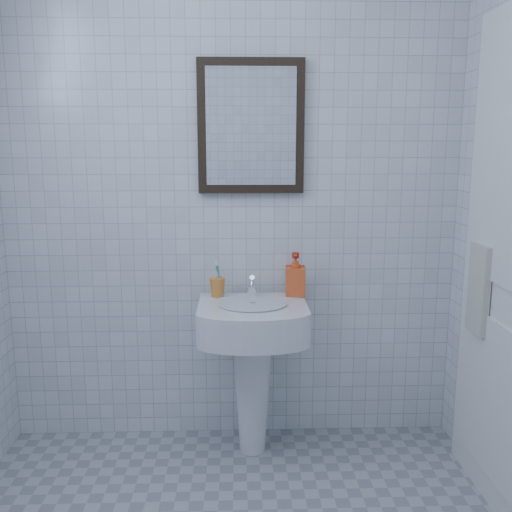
{
  "coord_description": "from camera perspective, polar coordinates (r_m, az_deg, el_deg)",
  "views": [
    {
      "loc": [
        0.02,
        -1.55,
        1.47
      ],
      "look_at": [
        0.11,
        0.86,
        0.99
      ],
      "focal_mm": 40.0,
      "sensor_mm": 36.0,
      "label": 1
    }
  ],
  "objects": [
    {
      "name": "wall_front",
      "position": [
        0.41,
        -5.28,
        -20.65
      ],
      "size": [
        2.2,
        0.02,
        2.5
      ],
      "primitive_type": "cube",
      "color": "silver",
      "rests_on": "ground"
    },
    {
      "name": "soap_dispenser",
      "position": [
        2.73,
        3.95,
        -1.82
      ],
      "size": [
        0.1,
        0.1,
        0.2
      ],
      "primitive_type": "imported",
      "rotation": [
        0.0,
        0.0,
        -0.06
      ],
      "color": "#D74B14",
      "rests_on": "washbasin"
    },
    {
      "name": "wall_back",
      "position": [
        2.76,
        -2.44,
        6.55
      ],
      "size": [
        2.2,
        0.02,
        2.5
      ],
      "primitive_type": "cube",
      "color": "silver",
      "rests_on": "ground"
    },
    {
      "name": "wall_mirror",
      "position": [
        2.73,
        -0.51,
        12.81
      ],
      "size": [
        0.5,
        0.04,
        0.62
      ],
      "color": "black",
      "rests_on": "wall_back"
    },
    {
      "name": "towel_ring",
      "position": [
        2.55,
        22.09,
        0.83
      ],
      "size": [
        0.01,
        0.18,
        0.18
      ],
      "primitive_type": "torus",
      "rotation": [
        0.0,
        1.57,
        0.0
      ],
      "color": "white",
      "rests_on": "wall_right"
    },
    {
      "name": "toothbrush_cup",
      "position": [
        2.72,
        -3.88,
        -3.14
      ],
      "size": [
        0.1,
        0.1,
        0.09
      ],
      "primitive_type": null,
      "rotation": [
        0.0,
        0.0,
        0.33
      ],
      "color": "orange",
      "rests_on": "washbasin"
    },
    {
      "name": "faucet",
      "position": [
        2.71,
        -0.42,
        -3.15
      ],
      "size": [
        0.05,
        0.1,
        0.11
      ],
      "color": "white",
      "rests_on": "washbasin"
    },
    {
      "name": "hand_towel",
      "position": [
        2.58,
        21.39,
        -3.11
      ],
      "size": [
        0.03,
        0.16,
        0.38
      ],
      "primitive_type": "cube",
      "color": "beige",
      "rests_on": "towel_ring"
    },
    {
      "name": "bathroom_door",
      "position": [
        2.4,
        24.24,
        -1.15
      ],
      "size": [
        0.04,
        0.8,
        2.0
      ],
      "primitive_type": "cube",
      "color": "silver",
      "rests_on": "ground"
    },
    {
      "name": "washbasin",
      "position": [
        2.71,
        -0.36,
        -9.56
      ],
      "size": [
        0.5,
        0.36,
        0.76
      ],
      "color": "white",
      "rests_on": "ground"
    }
  ]
}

